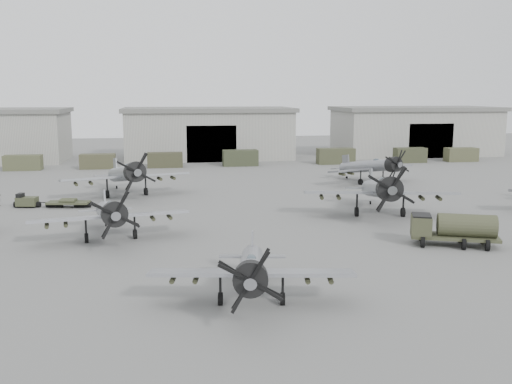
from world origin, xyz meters
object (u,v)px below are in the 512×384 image
at_px(tug_trailer, 43,202).
at_px(aircraft_mid_2, 381,189).
at_px(aircraft_far_1, 373,166).
at_px(fuel_tanker, 454,227).
at_px(aircraft_near_1, 251,269).
at_px(aircraft_mid_1, 110,213).
at_px(aircraft_far_0, 126,174).

bearing_deg(tug_trailer, aircraft_mid_2, -6.83).
xyz_separation_m(aircraft_far_1, fuel_tanker, (-4.55, -28.94, -0.80)).
bearing_deg(aircraft_mid_2, aircraft_far_1, 83.40).
bearing_deg(tug_trailer, aircraft_far_1, 23.44).
xyz_separation_m(aircraft_near_1, aircraft_mid_1, (-8.63, 15.01, 0.18)).
xyz_separation_m(aircraft_mid_1, aircraft_far_0, (0.03, 19.10, 0.34)).
xyz_separation_m(aircraft_far_1, tug_trailer, (-37.70, -9.11, -1.65)).
relative_size(aircraft_near_1, aircraft_mid_1, 0.92).
bearing_deg(aircraft_mid_2, tug_trailer, 175.20).
height_order(aircraft_far_1, tug_trailer, aircraft_far_1).
height_order(aircraft_near_1, tug_trailer, aircraft_near_1).
bearing_deg(fuel_tanker, aircraft_near_1, -129.13).
xyz_separation_m(aircraft_far_0, aircraft_far_1, (29.77, 4.45, -0.34)).
height_order(aircraft_far_0, fuel_tanker, aircraft_far_0).
bearing_deg(aircraft_far_1, aircraft_mid_2, -129.07).
bearing_deg(fuel_tanker, aircraft_far_1, 101.88).
xyz_separation_m(aircraft_mid_1, aircraft_far_1, (29.80, 23.56, -0.00)).
xyz_separation_m(aircraft_near_1, fuel_tanker, (16.62, 9.63, -0.63)).
xyz_separation_m(aircraft_far_0, tug_trailer, (-7.92, -4.65, -2.00)).
relative_size(aircraft_near_1, fuel_tanker, 1.69).
height_order(aircraft_near_1, aircraft_far_0, aircraft_far_0).
relative_size(aircraft_far_0, tug_trailer, 1.92).
height_order(fuel_tanker, tug_trailer, fuel_tanker).
distance_m(aircraft_near_1, aircraft_mid_2, 25.00).
height_order(aircraft_mid_1, aircraft_mid_2, aircraft_mid_2).
xyz_separation_m(aircraft_mid_2, tug_trailer, (-31.49, 9.44, -2.01)).
xyz_separation_m(aircraft_near_1, aircraft_far_0, (-8.60, 34.11, 0.52)).
bearing_deg(aircraft_mid_1, tug_trailer, 108.50).
bearing_deg(tug_trailer, aircraft_far_0, 40.28).
distance_m(aircraft_near_1, aircraft_far_0, 35.19).
bearing_deg(aircraft_mid_1, aircraft_far_0, 79.76).
distance_m(aircraft_far_0, fuel_tanker, 35.18).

